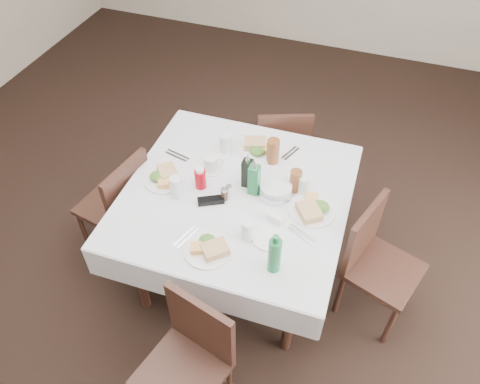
{
  "coord_description": "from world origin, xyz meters",
  "views": [
    {
      "loc": [
        0.81,
        -1.68,
        2.78
      ],
      "look_at": [
        0.17,
        0.13,
        0.8
      ],
      "focal_mm": 35.0,
      "sensor_mm": 36.0,
      "label": 1
    }
  ],
  "objects": [
    {
      "name": "cutlery_n",
      "position": [
        0.35,
        0.61,
        0.77
      ],
      "size": [
        0.09,
        0.16,
        0.01
      ],
      "color": "silver",
      "rests_on": "dining_table"
    },
    {
      "name": "iced_tea_b",
      "position": [
        0.46,
        0.3,
        0.84
      ],
      "size": [
        0.07,
        0.07,
        0.15
      ],
      "color": "brown",
      "rests_on": "dining_table"
    },
    {
      "name": "pepper_shaker",
      "position": [
        0.09,
        0.08,
        0.81
      ],
      "size": [
        0.04,
        0.04,
        0.09
      ],
      "color": "#442E1F",
      "rests_on": "dining_table"
    },
    {
      "name": "meal_north",
      "position": [
        0.15,
        0.57,
        0.78
      ],
      "size": [
        0.27,
        0.27,
        0.06
      ],
      "color": "white",
      "rests_on": "dining_table"
    },
    {
      "name": "iced_tea_a",
      "position": [
        0.26,
        0.5,
        0.85
      ],
      "size": [
        0.08,
        0.08,
        0.17
      ],
      "color": "brown",
      "rests_on": "dining_table"
    },
    {
      "name": "meal_west",
      "position": [
        -0.32,
        0.12,
        0.78
      ],
      "size": [
        0.25,
        0.25,
        0.06
      ],
      "color": "white",
      "rests_on": "dining_table"
    },
    {
      "name": "side_plate_b",
      "position": [
        0.42,
        -0.12,
        0.77
      ],
      "size": [
        0.17,
        0.17,
        0.01
      ],
      "color": "white",
      "rests_on": "dining_table"
    },
    {
      "name": "ground_plane",
      "position": [
        0.0,
        0.0,
        0.0
      ],
      "size": [
        7.0,
        7.0,
        0.0
      ],
      "primitive_type": "plane",
      "color": "black"
    },
    {
      "name": "cutlery_s",
      "position": [
        -0.01,
        -0.26,
        0.77
      ],
      "size": [
        0.09,
        0.18,
        0.01
      ],
      "color": "silver",
      "rests_on": "dining_table"
    },
    {
      "name": "dining_table",
      "position": [
        0.14,
        0.16,
        0.68
      ],
      "size": [
        1.36,
        1.36,
        0.76
      ],
      "color": "black",
      "rests_on": "ground"
    },
    {
      "name": "chair_east",
      "position": [
        1.01,
        0.18,
        0.49
      ],
      "size": [
        0.51,
        0.51,
        0.85
      ],
      "color": "black",
      "rests_on": "ground"
    },
    {
      "name": "chair_west",
      "position": [
        -0.65,
        0.07,
        0.49
      ],
      "size": [
        0.47,
        0.47,
        0.85
      ],
      "color": "black",
      "rests_on": "ground"
    },
    {
      "name": "bread_basket",
      "position": [
        0.36,
        0.23,
        0.8
      ],
      "size": [
        0.21,
        0.21,
        0.07
      ],
      "color": "silver",
      "rests_on": "dining_table"
    },
    {
      "name": "sunglasses",
      "position": [
        0.03,
        0.03,
        0.78
      ],
      "size": [
        0.16,
        0.12,
        0.03
      ],
      "color": "black",
      "rests_on": "dining_table"
    },
    {
      "name": "room_shell",
      "position": [
        0.0,
        0.0,
        1.71
      ],
      "size": [
        6.04,
        7.04,
        2.8
      ],
      "color": "#B8AF9C",
      "rests_on": "ground"
    },
    {
      "name": "meal_south",
      "position": [
        0.15,
        -0.3,
        0.78
      ],
      "size": [
        0.26,
        0.26,
        0.06
      ],
      "color": "white",
      "rests_on": "dining_table"
    },
    {
      "name": "side_plate_a",
      "position": [
        -0.1,
        0.45,
        0.77
      ],
      "size": [
        0.15,
        0.15,
        0.01
      ],
      "color": "white",
      "rests_on": "dining_table"
    },
    {
      "name": "chair_north",
      "position": [
        0.2,
        1.0,
        0.47
      ],
      "size": [
        0.51,
        0.51,
        0.83
      ],
      "color": "black",
      "rests_on": "ground"
    },
    {
      "name": "water_s",
      "position": [
        0.31,
        -0.15,
        0.83
      ],
      "size": [
        0.07,
        0.07,
        0.13
      ],
      "color": "silver",
      "rests_on": "dining_table"
    },
    {
      "name": "sugar_caddy",
      "position": [
        0.42,
        0.02,
        0.79
      ],
      "size": [
        0.11,
        0.08,
        0.05
      ],
      "color": "white",
      "rests_on": "dining_table"
    },
    {
      "name": "water_w",
      "position": [
        -0.19,
        0.02,
        0.83
      ],
      "size": [
        0.07,
        0.07,
        0.14
      ],
      "color": "silver",
      "rests_on": "dining_table"
    },
    {
      "name": "oil_cruet_green",
      "position": [
        0.24,
        0.2,
        0.87
      ],
      "size": [
        0.06,
        0.06,
        0.26
      ],
      "color": "#1B703B",
      "rests_on": "dining_table"
    },
    {
      "name": "oil_cruet_dark",
      "position": [
        0.18,
        0.24,
        0.87
      ],
      "size": [
        0.06,
        0.06,
        0.25
      ],
      "color": "black",
      "rests_on": "dining_table"
    },
    {
      "name": "cutlery_e",
      "position": [
        0.59,
        -0.03,
        0.77
      ],
      "size": [
        0.18,
        0.11,
        0.01
      ],
      "color": "silver",
      "rests_on": "dining_table"
    },
    {
      "name": "coffee_mug",
      "position": [
        -0.08,
        0.3,
        0.81
      ],
      "size": [
        0.14,
        0.14,
        0.1
      ],
      "color": "white",
      "rests_on": "dining_table"
    },
    {
      "name": "salt_shaker",
      "position": [
        0.1,
        0.12,
        0.8
      ],
      "size": [
        0.03,
        0.03,
        0.08
      ],
      "color": "white",
      "rests_on": "dining_table"
    },
    {
      "name": "green_bottle",
      "position": [
        0.51,
        -0.29,
        0.88
      ],
      "size": [
        0.07,
        0.07,
        0.26
      ],
      "color": "#1B703B",
      "rests_on": "dining_table"
    },
    {
      "name": "chair_south",
      "position": [
        0.22,
        -0.75,
        0.48
      ],
      "size": [
        0.49,
        0.49,
        0.84
      ],
      "color": "black",
      "rests_on": "ground"
    },
    {
      "name": "cutlery_w",
      "position": [
        -0.34,
        0.34,
        0.77
      ],
      "size": [
        0.18,
        0.08,
        0.01
      ],
      "color": "silver",
      "rests_on": "dining_table"
    },
    {
      "name": "meal_east",
      "position": [
        0.6,
        0.16,
        0.79
      ],
      "size": [
        0.28,
        0.28,
        0.06
      ],
      "color": "white",
      "rests_on": "dining_table"
    },
    {
      "name": "ketchup_bottle",
      "position": [
        -0.08,
        0.13,
        0.83
      ],
      "size": [
        0.07,
        0.07,
        0.15
      ],
      "color": "#B50512",
      "rests_on": "dining_table"
    },
    {
      "name": "water_n",
      "position": [
        -0.05,
        0.49,
        0.83
      ],
      "size": [
        0.08,
        0.08,
        0.14
      ],
      "color": "silver",
      "rests_on": "dining_table"
    },
    {
      "name": "water_e",
      "position": [
        0.51,
        0.29,
        0.82
      ],
      "size": [
        0.06,
        0.06,
        0.12
      ],
      "color": "silver",
      "rests_on": "dining_table"
    }
  ]
}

